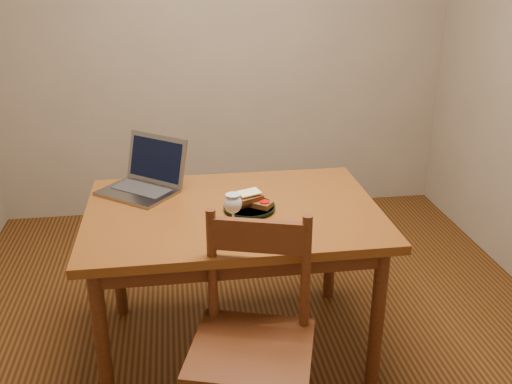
{
  "coord_description": "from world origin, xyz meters",
  "views": [
    {
      "loc": [
        -0.35,
        -2.39,
        1.78
      ],
      "look_at": [
        -0.01,
        -0.05,
        0.8
      ],
      "focal_mm": 40.0,
      "sensor_mm": 36.0,
      "label": 1
    }
  ],
  "objects": [
    {
      "name": "chair",
      "position": [
        -0.11,
        -0.68,
        0.51
      ],
      "size": [
        0.54,
        0.53,
        0.47
      ],
      "rotation": [
        0.0,
        0.0,
        -0.3
      ],
      "color": "#3C1E0C",
      "rests_on": "floor"
    },
    {
      "name": "front_wall",
      "position": [
        0.0,
        -1.61,
        1.3
      ],
      "size": [
        3.2,
        0.02,
        2.6
      ],
      "primitive_type": "cube",
      "color": "gray",
      "rests_on": "floor"
    },
    {
      "name": "sandwich_cheese",
      "position": [
        -0.08,
        -0.1,
        0.78
      ],
      "size": [
        0.14,
        0.12,
        0.04
      ],
      "primitive_type": null,
      "rotation": [
        0.0,
        0.0,
        0.49
      ],
      "color": "#381E0C",
      "rests_on": "plate"
    },
    {
      "name": "floor",
      "position": [
        0.0,
        0.0,
        -0.01
      ],
      "size": [
        3.2,
        3.2,
        0.02
      ],
      "primitive_type": "cube",
      "color": "black",
      "rests_on": "ground"
    },
    {
      "name": "table",
      "position": [
        -0.12,
        -0.09,
        0.65
      ],
      "size": [
        1.3,
        0.9,
        0.74
      ],
      "color": "#57300E",
      "rests_on": "floor"
    },
    {
      "name": "milk_glass",
      "position": [
        -0.13,
        -0.26,
        0.81
      ],
      "size": [
        0.08,
        0.08,
        0.15
      ],
      "primitive_type": null,
      "color": "white",
      "rests_on": "table"
    },
    {
      "name": "sandwich_tomato",
      "position": [
        -0.0,
        -0.12,
        0.78
      ],
      "size": [
        0.13,
        0.12,
        0.03
      ],
      "primitive_type": null,
      "rotation": [
        0.0,
        0.0,
        -0.64
      ],
      "color": "#381E0C",
      "rests_on": "plate"
    },
    {
      "name": "sandwich_top",
      "position": [
        -0.05,
        -0.1,
        0.8
      ],
      "size": [
        0.13,
        0.11,
        0.04
      ],
      "primitive_type": null,
      "rotation": [
        0.0,
        0.0,
        0.46
      ],
      "color": "#381E0C",
      "rests_on": "plate"
    },
    {
      "name": "plate",
      "position": [
        -0.05,
        -0.11,
        0.75
      ],
      "size": [
        0.23,
        0.23,
        0.02
      ],
      "primitive_type": "cylinder",
      "color": "black",
      "rests_on": "table"
    },
    {
      "name": "back_wall",
      "position": [
        0.0,
        1.61,
        1.3
      ],
      "size": [
        3.2,
        0.02,
        2.6
      ],
      "primitive_type": "cube",
      "color": "gray",
      "rests_on": "floor"
    },
    {
      "name": "laptop",
      "position": [
        -0.5,
        0.21,
        0.81
      ],
      "size": [
        0.46,
        0.45,
        0.24
      ],
      "rotation": [
        0.0,
        0.0,
        -0.68
      ],
      "color": "slate",
      "rests_on": "table"
    }
  ]
}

